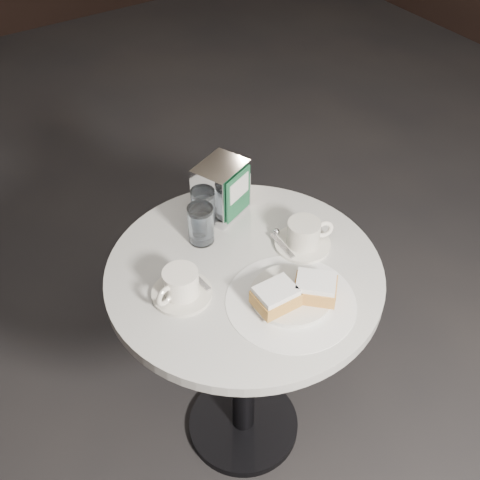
% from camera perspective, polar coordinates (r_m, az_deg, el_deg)
% --- Properties ---
extents(ground, '(7.00, 7.00, 0.00)m').
position_cam_1_polar(ground, '(2.10, 0.31, -17.23)').
color(ground, black).
rests_on(ground, ground).
extents(cafe_table, '(0.70, 0.70, 0.74)m').
position_cam_1_polar(cafe_table, '(1.65, 0.38, -7.64)').
color(cafe_table, black).
rests_on(cafe_table, ground).
extents(sugar_spill, '(0.38, 0.38, 0.00)m').
position_cam_1_polar(sugar_spill, '(1.44, 4.84, -5.83)').
color(sugar_spill, white).
rests_on(sugar_spill, cafe_table).
extents(beignet_plate, '(0.25, 0.25, 0.07)m').
position_cam_1_polar(beignet_plate, '(1.42, 5.12, -5.07)').
color(beignet_plate, silver).
rests_on(beignet_plate, cafe_table).
extents(coffee_cup_left, '(0.19, 0.19, 0.08)m').
position_cam_1_polar(coffee_cup_left, '(1.43, -5.65, -4.33)').
color(coffee_cup_left, beige).
rests_on(coffee_cup_left, cafe_table).
extents(coffee_cup_right, '(0.19, 0.19, 0.08)m').
position_cam_1_polar(coffee_cup_right, '(1.56, 6.07, 0.41)').
color(coffee_cup_right, silver).
rests_on(coffee_cup_right, cafe_table).
extents(water_glass_left, '(0.07, 0.07, 0.11)m').
position_cam_1_polar(water_glass_left, '(1.56, -3.73, 1.46)').
color(water_glass_left, white).
rests_on(water_glass_left, cafe_table).
extents(water_glass_right, '(0.08, 0.08, 0.11)m').
position_cam_1_polar(water_glass_right, '(1.61, -3.46, 3.12)').
color(water_glass_right, white).
rests_on(water_glass_right, cafe_table).
extents(napkin_dispenser, '(0.16, 0.15, 0.15)m').
position_cam_1_polar(napkin_dispenser, '(1.63, -1.77, 4.85)').
color(napkin_dispenser, silver).
rests_on(napkin_dispenser, cafe_table).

